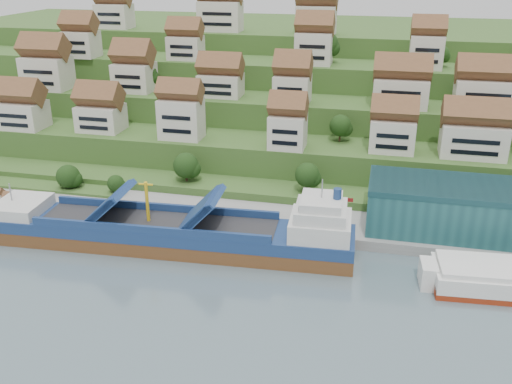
# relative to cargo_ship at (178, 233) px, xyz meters

# --- Properties ---
(ground) EXTENTS (300.00, 300.00, 0.00)m
(ground) POSITION_rel_cargo_ship_xyz_m (14.20, -1.27, -3.13)
(ground) COLOR slate
(ground) RESTS_ON ground
(quay) EXTENTS (180.00, 14.00, 2.20)m
(quay) POSITION_rel_cargo_ship_xyz_m (34.20, 13.73, -2.03)
(quay) COLOR gray
(quay) RESTS_ON ground
(pebble_beach) EXTENTS (45.00, 20.00, 1.00)m
(pebble_beach) POSITION_rel_cargo_ship_xyz_m (-43.80, 10.73, -2.63)
(pebble_beach) COLOR gray
(pebble_beach) RESTS_ON ground
(hillside) EXTENTS (260.00, 128.00, 31.00)m
(hillside) POSITION_rel_cargo_ship_xyz_m (14.20, 102.28, 7.53)
(hillside) COLOR #2D4C1E
(hillside) RESTS_ON ground
(hillside_village) EXTENTS (155.76, 62.76, 29.24)m
(hillside_village) POSITION_rel_cargo_ship_xyz_m (12.01, 57.65, 20.50)
(hillside_village) COLOR beige
(hillside_village) RESTS_ON ground
(hillside_trees) EXTENTS (143.68, 61.88, 31.00)m
(hillside_trees) POSITION_rel_cargo_ship_xyz_m (13.71, 45.71, 14.36)
(hillside_trees) COLOR #1F3F15
(hillside_trees) RESTS_ON ground
(flagpole) EXTENTS (1.28, 0.16, 8.00)m
(flagpole) POSITION_rel_cargo_ship_xyz_m (32.31, 8.73, 3.75)
(flagpole) COLOR gray
(flagpole) RESTS_ON quay
(beach_huts) EXTENTS (14.40, 3.70, 2.20)m
(beach_huts) POSITION_rel_cargo_ship_xyz_m (-45.80, 9.48, -1.03)
(beach_huts) COLOR white
(beach_huts) RESTS_ON pebble_beach
(cargo_ship) EXTENTS (73.83, 15.34, 16.20)m
(cargo_ship) POSITION_rel_cargo_ship_xyz_m (0.00, 0.00, 0.00)
(cargo_ship) COLOR brown
(cargo_ship) RESTS_ON ground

